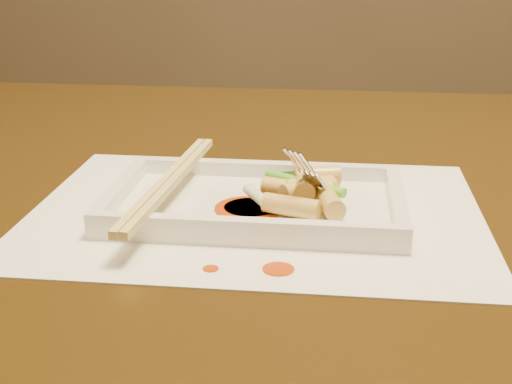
# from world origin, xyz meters

# --- Properties ---
(table) EXTENTS (1.40, 0.90, 0.75)m
(table) POSITION_xyz_m (0.00, 0.00, 0.65)
(table) COLOR black
(table) RESTS_ON ground
(placemat) EXTENTS (0.40, 0.30, 0.00)m
(placemat) POSITION_xyz_m (0.02, -0.08, 0.75)
(placemat) COLOR white
(placemat) RESTS_ON table
(sauce_splatter_a) EXTENTS (0.02, 0.02, 0.00)m
(sauce_splatter_a) POSITION_xyz_m (0.05, -0.20, 0.75)
(sauce_splatter_a) COLOR #BE3705
(sauce_splatter_a) RESTS_ON placemat
(sauce_splatter_b) EXTENTS (0.01, 0.01, 0.00)m
(sauce_splatter_b) POSITION_xyz_m (0.00, -0.20, 0.75)
(sauce_splatter_b) COLOR #BE3705
(sauce_splatter_b) RESTS_ON placemat
(plate_base) EXTENTS (0.26, 0.16, 0.01)m
(plate_base) POSITION_xyz_m (0.02, -0.08, 0.76)
(plate_base) COLOR white
(plate_base) RESTS_ON placemat
(plate_rim_far) EXTENTS (0.26, 0.01, 0.01)m
(plate_rim_far) POSITION_xyz_m (0.02, -0.01, 0.77)
(plate_rim_far) COLOR white
(plate_rim_far) RESTS_ON plate_base
(plate_rim_near) EXTENTS (0.26, 0.01, 0.01)m
(plate_rim_near) POSITION_xyz_m (0.02, -0.16, 0.77)
(plate_rim_near) COLOR white
(plate_rim_near) RESTS_ON plate_base
(plate_rim_left) EXTENTS (0.01, 0.14, 0.01)m
(plate_rim_left) POSITION_xyz_m (-0.10, -0.08, 0.77)
(plate_rim_left) COLOR white
(plate_rim_left) RESTS_ON plate_base
(plate_rim_right) EXTENTS (0.01, 0.14, 0.01)m
(plate_rim_right) POSITION_xyz_m (0.15, -0.08, 0.77)
(plate_rim_right) COLOR white
(plate_rim_right) RESTS_ON plate_base
(veg_piece) EXTENTS (0.05, 0.04, 0.01)m
(veg_piece) POSITION_xyz_m (0.06, -0.04, 0.77)
(veg_piece) COLOR black
(veg_piece) RESTS_ON plate_base
(scallion_white) EXTENTS (0.03, 0.04, 0.01)m
(scallion_white) POSITION_xyz_m (0.02, -0.10, 0.77)
(scallion_white) COLOR #EAEACC
(scallion_white) RESTS_ON plate_base
(scallion_green) EXTENTS (0.08, 0.05, 0.01)m
(scallion_green) POSITION_xyz_m (0.06, -0.06, 0.77)
(scallion_green) COLOR #47A61A
(scallion_green) RESTS_ON plate_base
(chopstick_a) EXTENTS (0.03, 0.25, 0.01)m
(chopstick_a) POSITION_xyz_m (-0.06, -0.08, 0.78)
(chopstick_a) COLOR #D8C36C
(chopstick_a) RESTS_ON plate_rim_near
(chopstick_b) EXTENTS (0.03, 0.25, 0.01)m
(chopstick_b) POSITION_xyz_m (-0.05, -0.08, 0.78)
(chopstick_b) COLOR #D8C36C
(chopstick_b) RESTS_ON plate_rim_near
(fork) EXTENTS (0.09, 0.10, 0.14)m
(fork) POSITION_xyz_m (0.09, -0.06, 0.83)
(fork) COLOR silver
(fork) RESTS_ON plate_base
(sauce_blob_0) EXTENTS (0.06, 0.06, 0.00)m
(sauce_blob_0) POSITION_xyz_m (0.02, -0.10, 0.76)
(sauce_blob_0) COLOR #BE3705
(sauce_blob_0) RESTS_ON plate_base
(sauce_blob_1) EXTENTS (0.05, 0.05, 0.00)m
(sauce_blob_1) POSITION_xyz_m (0.02, -0.10, 0.76)
(sauce_blob_1) COLOR #BE3705
(sauce_blob_1) RESTS_ON plate_base
(rice_cake_0) EXTENTS (0.05, 0.03, 0.02)m
(rice_cake_0) POSITION_xyz_m (0.07, -0.08, 0.77)
(rice_cake_0) COLOR #E3CB69
(rice_cake_0) RESTS_ON plate_base
(rice_cake_1) EXTENTS (0.05, 0.03, 0.02)m
(rice_cake_1) POSITION_xyz_m (0.05, -0.07, 0.77)
(rice_cake_1) COLOR #E3CB69
(rice_cake_1) RESTS_ON plate_base
(rice_cake_2) EXTENTS (0.02, 0.04, 0.02)m
(rice_cake_2) POSITION_xyz_m (0.07, -0.08, 0.78)
(rice_cake_2) COLOR #E3CB69
(rice_cake_2) RESTS_ON plate_base
(rice_cake_3) EXTENTS (0.05, 0.05, 0.02)m
(rice_cake_3) POSITION_xyz_m (0.07, -0.07, 0.77)
(rice_cake_3) COLOR #E3CB69
(rice_cake_3) RESTS_ON plate_base
(rice_cake_4) EXTENTS (0.03, 0.05, 0.02)m
(rice_cake_4) POSITION_xyz_m (0.09, -0.10, 0.77)
(rice_cake_4) COLOR #E3CB69
(rice_cake_4) RESTS_ON plate_base
(rice_cake_5) EXTENTS (0.04, 0.03, 0.02)m
(rice_cake_5) POSITION_xyz_m (0.08, -0.05, 0.78)
(rice_cake_5) COLOR #E3CB69
(rice_cake_5) RESTS_ON plate_base
(rice_cake_6) EXTENTS (0.05, 0.03, 0.02)m
(rice_cake_6) POSITION_xyz_m (0.06, -0.11, 0.77)
(rice_cake_6) COLOR #E3CB69
(rice_cake_6) RESTS_ON plate_base
(rice_cake_7) EXTENTS (0.05, 0.04, 0.02)m
(rice_cake_7) POSITION_xyz_m (0.07, -0.06, 0.77)
(rice_cake_7) COLOR #E3CB69
(rice_cake_7) RESTS_ON plate_base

